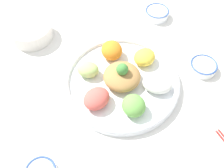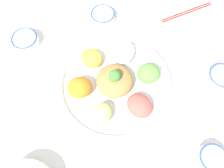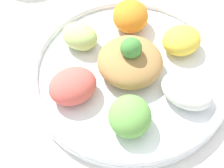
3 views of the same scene
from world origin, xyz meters
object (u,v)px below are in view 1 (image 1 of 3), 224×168
(sauce_bowl_dark, at_px, (203,66))
(side_serving_bowl, at_px, (31,31))
(salad_platter, at_px, (122,80))
(serving_spoon_main, at_px, (15,134))
(rice_bowl_blue, at_px, (157,13))

(sauce_bowl_dark, xyz_separation_m, side_serving_bowl, (-0.69, 0.10, 0.02))
(salad_platter, relative_size, sauce_bowl_dark, 4.10)
(sauce_bowl_dark, height_order, serving_spoon_main, sauce_bowl_dark)
(salad_platter, xyz_separation_m, rice_bowl_blue, (0.13, 0.39, -0.01))
(salad_platter, relative_size, rice_bowl_blue, 4.02)
(rice_bowl_blue, height_order, sauce_bowl_dark, rice_bowl_blue)
(side_serving_bowl, bearing_deg, sauce_bowl_dark, -8.52)
(rice_bowl_blue, xyz_separation_m, serving_spoon_main, (-0.45, -0.62, -0.02))
(rice_bowl_blue, relative_size, sauce_bowl_dark, 1.02)
(salad_platter, distance_m, rice_bowl_blue, 0.41)
(rice_bowl_blue, height_order, serving_spoon_main, rice_bowl_blue)
(side_serving_bowl, relative_size, serving_spoon_main, 1.35)
(salad_platter, height_order, side_serving_bowl, salad_platter)
(side_serving_bowl, distance_m, serving_spoon_main, 0.44)
(sauce_bowl_dark, distance_m, serving_spoon_main, 0.71)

